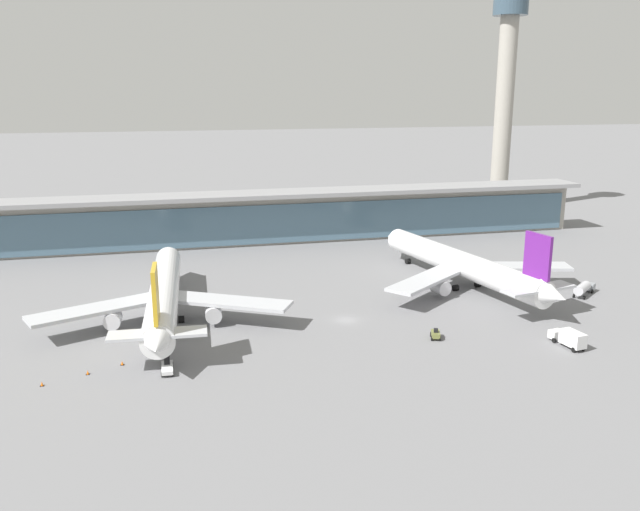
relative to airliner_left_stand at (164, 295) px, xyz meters
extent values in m
plane|color=slate|center=(34.43, -8.02, -5.35)|extent=(1200.00, 1200.00, 0.00)
cylinder|color=white|center=(0.07, 1.30, 0.02)|extent=(8.47, 53.90, 5.66)
cone|color=white|center=(1.60, 30.36, 0.02)|extent=(5.81, 5.38, 5.55)
cone|color=white|center=(-1.45, -27.48, 0.59)|extent=(5.41, 6.49, 5.09)
cube|color=black|center=(1.43, 27.13, 1.01)|extent=(4.36, 2.56, 0.68)
cube|color=#B7BABF|center=(-12.37, -2.98, -0.97)|extent=(24.90, 15.28, 0.68)
cube|color=#B7BABF|center=(11.99, -4.26, -0.97)|extent=(24.37, 17.29, 0.68)
cylinder|color=silver|center=(-9.48, -3.70, -2.92)|extent=(3.33, 4.26, 3.12)
cylinder|color=silver|center=(9.04, -4.68, -2.92)|extent=(3.33, 4.26, 3.12)
cube|color=gold|center=(-1.19, -22.58, 7.24)|extent=(1.04, 6.86, 8.78)
cube|color=#B7BABF|center=(-1.24, -23.55, 0.87)|extent=(15.82, 5.11, 0.49)
cylinder|color=black|center=(-3.20, -1.46, -4.66)|extent=(1.24, 1.43, 1.37)
cylinder|color=black|center=(3.03, -1.79, -4.66)|extent=(1.24, 1.43, 1.37)
cylinder|color=black|center=(1.20, 22.74, -4.66)|extent=(1.24, 1.43, 1.37)
cylinder|color=white|center=(66.13, 8.26, 0.02)|extent=(16.53, 53.70, 5.66)
cone|color=white|center=(60.17, 36.74, 0.02)|extent=(6.47, 6.12, 5.55)
cone|color=white|center=(72.03, -19.95, 0.59)|extent=(6.26, 7.14, 5.09)
cube|color=black|center=(60.83, 33.57, 1.01)|extent=(4.63, 3.16, 0.68)
cube|color=#B7BABF|center=(55.19, 0.94, -0.97)|extent=(23.10, 19.89, 0.68)
cube|color=#B7BABF|center=(79.08, 5.93, -0.97)|extent=(25.18, 12.03, 0.68)
cylinder|color=silver|center=(58.18, 0.98, -2.92)|extent=(3.90, 4.65, 3.12)
cylinder|color=silver|center=(76.33, 4.78, -2.92)|extent=(3.90, 4.65, 3.12)
cube|color=#661E84|center=(71.02, -15.14, 7.24)|extent=(2.07, 6.83, 8.78)
cube|color=#B7BABF|center=(71.22, -16.10, 0.87)|extent=(16.16, 7.40, 0.49)
cylinder|color=black|center=(63.67, 4.75, -4.66)|extent=(1.43, 1.58, 1.37)
cylinder|color=black|center=(69.78, 6.03, -4.66)|extent=(1.43, 1.58, 1.37)
cylinder|color=black|center=(61.73, 29.27, -4.66)|extent=(1.43, 1.58, 1.37)
cube|color=silver|center=(-0.06, -24.76, -4.60)|extent=(1.84, 4.82, 0.60)
cube|color=black|center=(-0.04, -22.33, -3.51)|extent=(0.94, 3.96, 1.72)
cylinder|color=black|center=(-0.88, -23.07, -4.90)|extent=(0.29, 0.90, 0.90)
cylinder|color=black|center=(0.78, -23.09, -4.90)|extent=(0.29, 0.90, 0.90)
cylinder|color=black|center=(-0.91, -26.43, -4.90)|extent=(0.29, 0.90, 0.90)
cylinder|color=black|center=(0.75, -26.45, -4.90)|extent=(0.29, 0.90, 0.90)
cube|color=olive|center=(47.58, -21.37, -4.45)|extent=(2.32, 3.13, 0.90)
cube|color=black|center=(47.48, -21.66, -3.65)|extent=(0.89, 0.89, 0.70)
cylinder|color=black|center=(47.22, -20.22, -4.90)|extent=(0.55, 0.94, 0.90)
cylinder|color=black|center=(48.57, -20.67, -4.90)|extent=(0.55, 0.94, 0.90)
cylinder|color=black|center=(46.59, -22.07, -4.90)|extent=(0.55, 0.94, 0.90)
cylinder|color=black|center=(47.94, -22.53, -4.90)|extent=(0.55, 0.94, 0.90)
cube|color=silver|center=(68.31, -27.32, -4.15)|extent=(2.55, 2.13, 1.50)
cube|color=black|center=(68.19, -26.53, -3.85)|extent=(2.06, 0.44, 0.70)
cube|color=silver|center=(68.94, -31.37, -3.50)|extent=(2.98, 4.90, 2.50)
cylinder|color=black|center=(67.39, -28.27, -4.90)|extent=(0.42, 0.93, 0.90)
cylinder|color=black|center=(69.48, -27.95, -4.90)|extent=(0.42, 0.93, 0.90)
cylinder|color=black|center=(68.13, -33.01, -4.90)|extent=(0.42, 0.93, 0.90)
cylinder|color=black|center=(70.22, -32.69, -4.90)|extent=(0.42, 0.93, 0.90)
cube|color=gray|center=(92.37, -2.77, -4.15)|extent=(3.06, 3.12, 1.50)
cylinder|color=silver|center=(88.60, -5.74, -3.45)|extent=(5.70, 5.12, 2.10)
cylinder|color=black|center=(90.94, -2.49, -4.90)|extent=(0.88, 0.78, 0.90)
cylinder|color=black|center=(92.31, -4.23, -4.90)|extent=(0.88, 0.78, 0.90)
cylinder|color=black|center=(86.46, -6.02, -4.90)|extent=(0.88, 0.78, 0.90)
cylinder|color=black|center=(87.83, -7.75, -4.90)|extent=(0.88, 0.78, 0.90)
cube|color=#9E998E|center=(34.43, 62.09, 1.65)|extent=(183.13, 8.00, 14.00)
cube|color=slate|center=(34.43, 57.79, 0.95)|extent=(179.47, 0.50, 11.20)
cube|color=gray|center=(34.43, 60.09, 9.25)|extent=(186.79, 12.80, 1.20)
cylinder|color=#9E998E|center=(121.64, 93.49, 28.84)|extent=(6.40, 6.40, 68.36)
cylinder|color=#384C5B|center=(121.64, 93.49, 65.52)|extent=(12.00, 12.00, 5.00)
cone|color=orange|center=(-12.40, -22.66, -5.00)|extent=(0.44, 0.44, 0.70)
cube|color=black|center=(-12.40, -22.66, -5.33)|extent=(0.62, 0.62, 0.04)
cone|color=orange|center=(-18.81, -25.41, -5.00)|extent=(0.44, 0.44, 0.70)
cube|color=black|center=(-18.81, -25.41, -5.33)|extent=(0.62, 0.62, 0.04)
cone|color=orange|center=(-7.23, -20.12, -5.00)|extent=(0.44, 0.44, 0.70)
cube|color=black|center=(-7.23, -20.12, -5.33)|extent=(0.62, 0.62, 0.04)
camera|label=1|loc=(0.51, -125.96, 39.00)|focal=37.15mm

